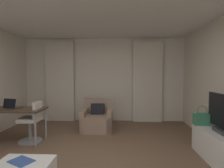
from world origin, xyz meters
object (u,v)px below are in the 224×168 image
(magazine_open, at_px, (21,161))
(tv_console, at_px, (224,149))
(desk, at_px, (13,111))
(tv_flatscreen, at_px, (224,115))
(laptop, at_px, (12,106))
(desk_chair, at_px, (32,124))
(handbag_primary, at_px, (202,119))
(armchair, at_px, (97,120))

(magazine_open, height_order, tv_console, tv_console)
(desk, distance_m, tv_flatscreen, 4.07)
(magazine_open, bearing_deg, laptop, 124.06)
(desk_chair, distance_m, tv_console, 3.68)
(tv_console, bearing_deg, desk_chair, 167.53)
(magazine_open, bearing_deg, desk_chair, 112.94)
(tv_console, distance_m, handbag_primary, 0.63)
(tv_flatscreen, bearing_deg, laptop, 168.74)
(desk_chair, relative_size, laptop, 2.36)
(laptop, bearing_deg, tv_console, -11.50)
(desk, xyz_separation_m, handbag_primary, (3.85, -0.30, -0.04))
(laptop, xyz_separation_m, tv_flatscreen, (4.03, -0.80, 0.02))
(armchair, relative_size, tv_console, 0.61)
(tv_flatscreen, bearing_deg, handbag_primary, 105.93)
(magazine_open, distance_m, tv_flatscreen, 3.04)
(armchair, relative_size, handbag_primary, 2.16)
(armchair, distance_m, tv_console, 2.87)
(desk, xyz_separation_m, desk_chair, (0.40, 0.00, -0.27))
(armchair, relative_size, desk_chair, 0.90)
(tv_console, distance_m, tv_flatscreen, 0.55)
(magazine_open, xyz_separation_m, handbag_primary, (2.75, 1.36, 0.22))
(desk, height_order, laptop, laptop)
(armchair, height_order, desk_chair, desk_chair)
(tv_flatscreen, bearing_deg, desk, 169.02)
(laptop, relative_size, magazine_open, 1.10)
(desk, bearing_deg, magazine_open, -56.37)
(desk, xyz_separation_m, magazine_open, (1.11, -1.66, -0.26))
(desk, bearing_deg, tv_flatscreen, -10.98)
(desk, bearing_deg, tv_console, -11.23)
(desk, relative_size, tv_flatscreen, 1.38)
(desk, relative_size, desk_chair, 1.48)
(laptop, xyz_separation_m, tv_console, (4.03, -0.82, -0.52))
(armchair, height_order, desk, armchair)
(desk_chair, bearing_deg, armchair, 35.95)
(magazine_open, height_order, handbag_primary, handbag_primary)
(armchair, xyz_separation_m, tv_console, (2.29, -1.73, -0.02))
(desk_chair, distance_m, handbag_primary, 3.47)
(tv_flatscreen, xyz_separation_m, handbag_primary, (-0.14, 0.48, -0.17))
(tv_flatscreen, distance_m, handbag_primary, 0.52)
(tv_flatscreen, bearing_deg, desk_chair, 167.80)
(armchair, distance_m, tv_flatscreen, 2.91)
(magazine_open, relative_size, tv_console, 0.26)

